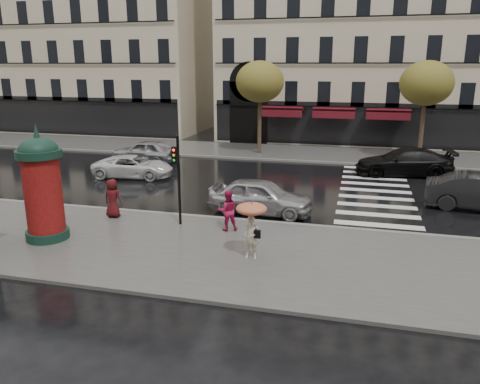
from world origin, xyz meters
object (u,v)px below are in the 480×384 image
(car_silver, at_px, (261,196))
(car_black, at_px, (404,162))
(morris_column, at_px, (42,185))
(traffic_light, at_px, (178,172))
(car_white, at_px, (133,167))
(man_burgundy, at_px, (113,198))
(car_far_silver, at_px, (145,151))
(woman_red, at_px, (228,210))
(woman_umbrella, at_px, (251,221))

(car_silver, distance_m, car_black, 11.45)
(morris_column, relative_size, traffic_light, 1.19)
(traffic_light, relative_size, car_white, 0.79)
(man_burgundy, distance_m, car_silver, 6.34)
(morris_column, height_order, car_far_silver, morris_column)
(car_white, xyz_separation_m, car_far_silver, (-1.16, 4.05, 0.13))
(morris_column, relative_size, car_black, 0.77)
(car_white, bearing_deg, man_burgundy, -166.00)
(morris_column, xyz_separation_m, traffic_light, (4.18, 2.64, 0.14))
(car_black, bearing_deg, man_burgundy, -54.99)
(traffic_light, bearing_deg, woman_red, -3.65)
(car_black, bearing_deg, woman_red, -39.52)
(car_far_silver, bearing_deg, car_silver, 50.20)
(woman_umbrella, relative_size, traffic_light, 0.55)
(car_silver, distance_m, car_white, 9.90)
(woman_umbrella, distance_m, car_silver, 5.29)
(car_far_silver, bearing_deg, traffic_light, 33.72)
(woman_umbrella, xyz_separation_m, car_white, (-9.38, 10.08, -0.78))
(car_black, xyz_separation_m, car_far_silver, (-16.46, -0.37, -0.04))
(morris_column, distance_m, car_white, 10.40)
(car_white, bearing_deg, car_silver, -126.23)
(woman_red, height_order, man_burgundy, man_burgundy)
(woman_red, relative_size, traffic_light, 0.44)
(traffic_light, height_order, car_white, traffic_light)
(woman_umbrella, bearing_deg, morris_column, -179.40)
(woman_umbrella, height_order, car_silver, woman_umbrella)
(man_burgundy, height_order, car_black, man_burgundy)
(morris_column, bearing_deg, car_white, 99.10)
(woman_red, height_order, traffic_light, traffic_light)
(woman_umbrella, xyz_separation_m, car_silver, (-0.77, 5.19, -0.64))
(woman_red, xyz_separation_m, morris_column, (-6.25, -2.51, 1.25))
(man_burgundy, height_order, car_white, man_burgundy)
(woman_umbrella, bearing_deg, car_white, 132.95)
(woman_umbrella, xyz_separation_m, traffic_light, (-3.57, 2.56, 0.89))
(man_burgundy, relative_size, traffic_light, 0.46)
(woman_umbrella, distance_m, morris_column, 7.79)
(morris_column, height_order, traffic_light, morris_column)
(morris_column, xyz_separation_m, car_white, (-1.63, 10.16, -1.53))
(morris_column, distance_m, car_silver, 8.86)
(morris_column, distance_m, car_far_silver, 14.54)
(woman_umbrella, xyz_separation_m, car_black, (5.91, 14.50, -0.61))
(woman_umbrella, xyz_separation_m, man_burgundy, (-6.64, 2.81, -0.48))
(morris_column, xyz_separation_m, car_far_silver, (-2.79, 14.20, -1.40))
(traffic_light, height_order, car_silver, traffic_light)
(morris_column, height_order, car_white, morris_column)
(traffic_light, bearing_deg, car_black, 51.53)
(woman_umbrella, bearing_deg, traffic_light, 144.33)
(car_far_silver, bearing_deg, car_white, 18.68)
(traffic_light, bearing_deg, man_burgundy, 175.37)
(man_burgundy, xyz_separation_m, car_silver, (5.87, 2.38, -0.16))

